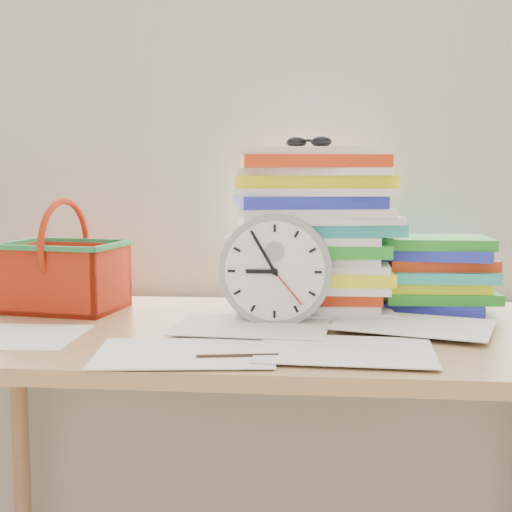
# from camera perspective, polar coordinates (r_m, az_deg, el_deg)

# --- Properties ---
(curtain) EXTENTS (2.40, 0.01, 2.50)m
(curtain) POSITION_cam_1_polar(r_m,az_deg,el_deg) (1.83, 1.20, 13.95)
(curtain) COLOR beige
(curtain) RESTS_ON room_shell
(desk) EXTENTS (1.40, 0.70, 0.75)m
(desk) POSITION_cam_1_polar(r_m,az_deg,el_deg) (1.49, 0.04, -8.56)
(desk) COLOR #AD8151
(desk) RESTS_ON ground
(paper_stack) EXTENTS (0.39, 0.33, 0.37)m
(paper_stack) POSITION_cam_1_polar(r_m,az_deg,el_deg) (1.62, 4.29, 2.00)
(paper_stack) COLOR white
(paper_stack) RESTS_ON desk
(clock) EXTENTS (0.23, 0.05, 0.23)m
(clock) POSITION_cam_1_polar(r_m,az_deg,el_deg) (1.48, 1.57, -1.11)
(clock) COLOR #959799
(clock) RESTS_ON desk
(sunglasses) EXTENTS (0.15, 0.14, 0.03)m
(sunglasses) POSITION_cam_1_polar(r_m,az_deg,el_deg) (1.59, 4.25, 9.10)
(sunglasses) COLOR black
(sunglasses) RESTS_ON paper_stack
(book_stack) EXTENTS (0.30, 0.23, 0.17)m
(book_stack) POSITION_cam_1_polar(r_m,az_deg,el_deg) (1.70, 13.91, -1.36)
(book_stack) COLOR white
(book_stack) RESTS_ON desk
(basket) EXTENTS (0.28, 0.23, 0.25)m
(basket) POSITION_cam_1_polar(r_m,az_deg,el_deg) (1.70, -15.03, -0.00)
(basket) COLOR red
(basket) RESTS_ON desk
(pen) EXTENTS (0.14, 0.03, 0.01)m
(pen) POSITION_cam_1_polar(r_m,az_deg,el_deg) (1.22, -1.50, -8.04)
(pen) COLOR black
(pen) RESTS_ON desk
(scattered_papers) EXTENTS (1.26, 0.42, 0.02)m
(scattered_papers) POSITION_cam_1_polar(r_m,az_deg,el_deg) (1.47, 0.04, -5.52)
(scattered_papers) COLOR white
(scattered_papers) RESTS_ON desk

